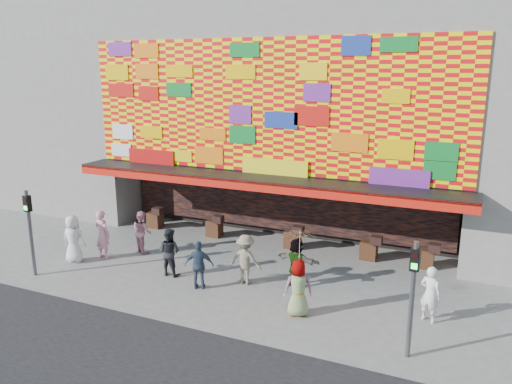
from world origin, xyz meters
TOP-DOWN VIEW (x-y plane):
  - ground at (0.00, 0.00)m, footprint 90.00×90.00m
  - shop_building at (0.00, 8.18)m, footprint 15.20×9.40m
  - neighbor_left at (-13.00, 8.00)m, footprint 11.00×8.00m
  - signal_left at (-6.20, -1.50)m, footprint 0.22×0.20m
  - signal_right at (6.20, -1.50)m, footprint 0.22×0.20m
  - ped_a at (-5.83, 0.01)m, footprint 0.95×0.72m
  - ped_b at (-5.11, 0.73)m, footprint 0.74×0.54m
  - ped_c at (-1.97, 0.41)m, footprint 0.82×0.64m
  - ped_d at (0.73, 0.80)m, footprint 1.10×0.65m
  - ped_e at (-0.47, -0.15)m, footprint 1.02×0.69m
  - ped_f at (2.31, 1.31)m, footprint 1.55×0.66m
  - ped_g at (3.02, -0.57)m, footprint 0.97×0.84m
  - ped_h at (6.49, 0.59)m, footprint 0.70×0.58m
  - ped_i at (-4.16, 1.87)m, footprint 0.99×0.92m
  - parasol at (3.02, -0.57)m, footprint 1.05×1.07m

SIDE VIEW (x-z plane):
  - ground at x=0.00m, z-range 0.00..0.00m
  - ped_e at x=-0.47m, z-range 0.00..1.60m
  - ped_f at x=2.31m, z-range 0.00..1.62m
  - ped_i at x=-4.16m, z-range 0.00..1.62m
  - ped_h at x=6.49m, z-range 0.00..1.63m
  - ped_c at x=-1.97m, z-range 0.00..1.67m
  - ped_g at x=3.02m, z-range 0.00..1.68m
  - ped_d at x=0.73m, z-range 0.00..1.68m
  - ped_a at x=-5.83m, z-range 0.00..1.76m
  - ped_b at x=-5.11m, z-range 0.00..1.85m
  - signal_left at x=-6.20m, z-range 0.36..3.36m
  - signal_right at x=6.20m, z-range 0.36..3.36m
  - parasol at x=3.02m, z-range 1.22..3.03m
  - shop_building at x=0.00m, z-range 0.23..10.23m
  - neighbor_left at x=-13.00m, z-range 0.00..12.00m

